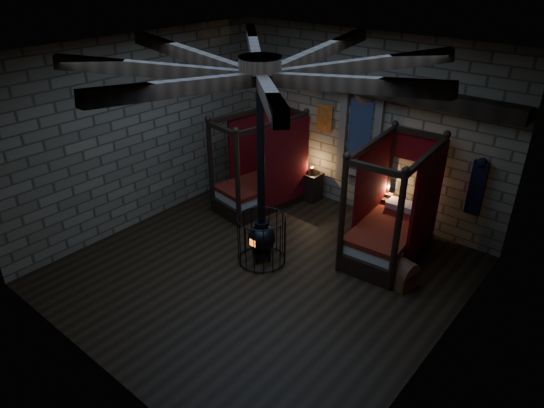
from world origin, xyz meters
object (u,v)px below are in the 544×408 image
Objects in this scene: trunk_left at (233,204)px; stove at (262,235)px; trunk_right at (395,270)px; bed_left at (262,184)px; bed_right at (391,228)px.

stove is at bearing -26.66° from trunk_left.
stove reaches higher than trunk_left.
bed_left is at bearing -179.39° from trunk_right.
trunk_right is at bearing -59.84° from bed_right.
stove reaches higher than trunk_right.
trunk_left is (-3.73, -0.84, -0.36)m from bed_right.
stove is (1.63, -1.89, 0.05)m from bed_left.
bed_right is 2.78× the size of trunk_right.
trunk_right is at bearing -1.76° from bed_left.
bed_right is 2.68m from stove.
trunk_left is 0.87× the size of trunk_right.
bed_left is 2.71× the size of trunk_right.
trunk_left is at bearing 151.91° from stove.
stove is at bearing -143.78° from trunk_right.
bed_left is 4.14m from trunk_right.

